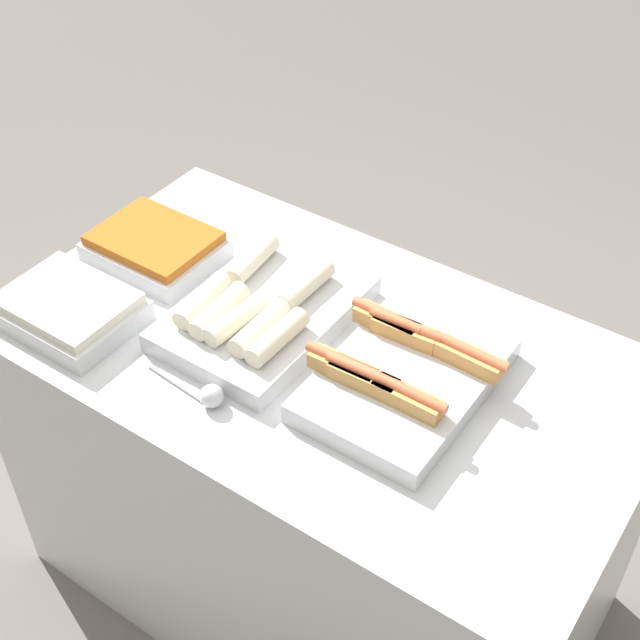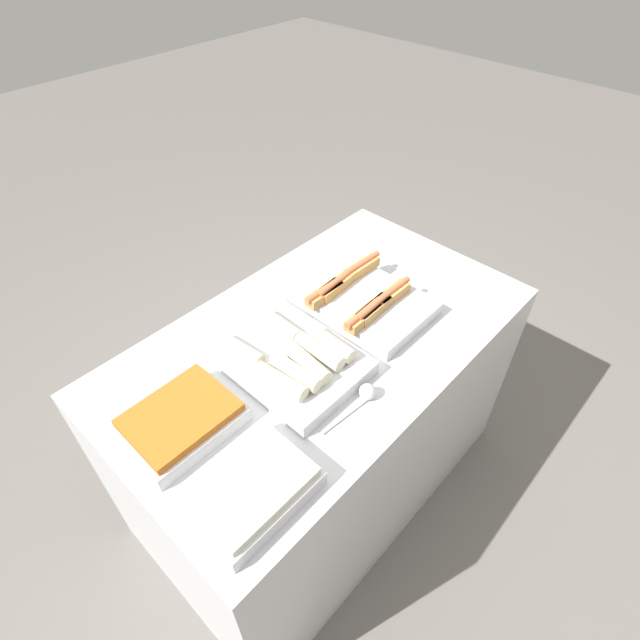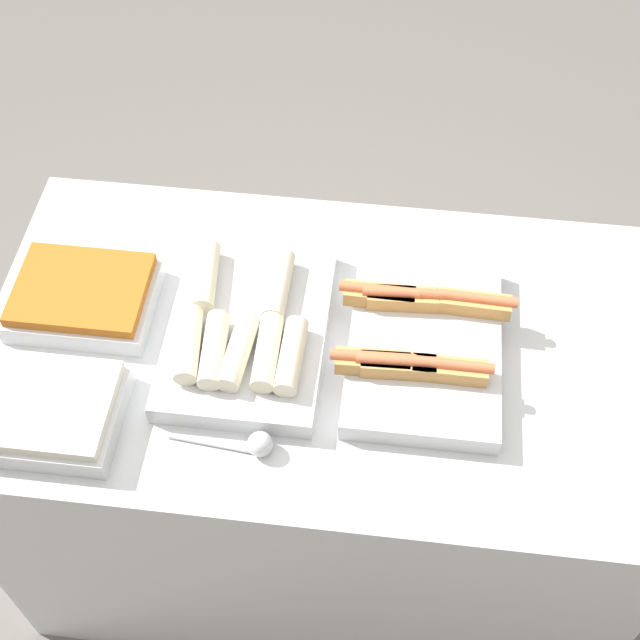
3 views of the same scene
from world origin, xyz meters
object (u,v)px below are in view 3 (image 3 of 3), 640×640
(tray_hotdogs, at_px, (422,343))
(tray_wraps, at_px, (247,329))
(serving_spoon_near, at_px, (254,444))
(tray_side_back, at_px, (83,297))
(tray_side_front, at_px, (44,410))

(tray_hotdogs, xyz_separation_m, tray_wraps, (-0.36, -0.01, 0.00))
(tray_wraps, distance_m, serving_spoon_near, 0.26)
(tray_hotdogs, height_order, serving_spoon_near, tray_hotdogs)
(tray_wraps, bearing_deg, serving_spoon_near, -77.52)
(tray_hotdogs, xyz_separation_m, tray_side_back, (-0.72, 0.03, 0.00))
(tray_hotdogs, bearing_deg, tray_wraps, -178.42)
(tray_side_front, xyz_separation_m, tray_side_back, (0.00, 0.28, 0.00))
(tray_wraps, relative_size, tray_side_front, 1.55)
(tray_side_front, distance_m, serving_spoon_near, 0.42)
(tray_side_back, bearing_deg, tray_side_front, -90.00)
(tray_hotdogs, distance_m, tray_wraps, 0.36)
(tray_wraps, bearing_deg, tray_hotdogs, 1.58)
(tray_wraps, relative_size, serving_spoon_near, 2.23)
(tray_wraps, distance_m, tray_side_back, 0.36)
(tray_wraps, xyz_separation_m, tray_side_back, (-0.36, 0.04, -0.00))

